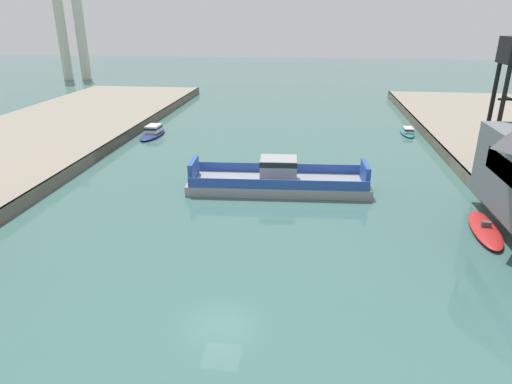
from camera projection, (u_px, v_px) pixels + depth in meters
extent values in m
plane|color=#3D6660|center=(221.00, 325.00, 28.60)|extent=(400.00, 400.00, 0.00)
cube|color=#423D38|center=(46.00, 188.00, 49.50)|extent=(0.30, 140.00, 1.53)
cube|color=#423D38|center=(496.00, 209.00, 44.05)|extent=(0.30, 140.00, 1.53)
cube|color=#939399|center=(278.00, 185.00, 50.90)|extent=(20.71, 7.03, 1.10)
cube|color=#284CA3|center=(279.00, 168.00, 53.14)|extent=(19.56, 1.29, 1.10)
cube|color=#284CA3|center=(278.00, 185.00, 47.85)|extent=(19.56, 1.29, 1.10)
cube|color=#939399|center=(278.00, 169.00, 50.21)|extent=(4.26, 3.44, 2.64)
cube|color=black|center=(279.00, 161.00, 49.85)|extent=(4.31, 3.48, 0.60)
cube|color=#284CA3|center=(365.00, 173.00, 49.71)|extent=(0.74, 4.10, 2.20)
cube|color=#284CA3|center=(194.00, 169.00, 50.87)|extent=(0.74, 4.10, 2.20)
ellipsoid|color=#237075|center=(407.00, 133.00, 75.18)|extent=(2.13, 6.75, 0.44)
cube|color=silver|center=(408.00, 130.00, 74.49)|extent=(1.47, 2.37, 0.78)
cube|color=black|center=(408.00, 129.00, 74.46)|extent=(1.51, 2.44, 0.23)
ellipsoid|color=red|center=(485.00, 229.00, 40.83)|extent=(3.30, 8.60, 0.59)
cube|color=#4C4C51|center=(486.00, 224.00, 40.63)|extent=(0.88, 0.49, 0.50)
ellipsoid|color=navy|center=(153.00, 134.00, 73.74)|extent=(3.14, 8.43, 0.56)
cube|color=silver|center=(154.00, 128.00, 74.00)|extent=(2.09, 2.99, 1.15)
cube|color=black|center=(154.00, 128.00, 73.95)|extent=(2.15, 3.07, 0.35)
cylinder|color=black|center=(488.00, 123.00, 47.84)|extent=(0.44, 0.44, 12.58)
cylinder|color=black|center=(498.00, 129.00, 45.41)|extent=(0.44, 0.44, 12.58)
cube|color=black|center=(502.00, 144.00, 47.17)|extent=(2.63, 0.20, 0.20)
cube|color=black|center=(502.00, 144.00, 47.17)|extent=(0.20, 2.63, 0.20)
cube|color=black|center=(512.00, 99.00, 45.46)|extent=(2.63, 0.20, 0.20)
cube|color=black|center=(512.00, 99.00, 45.46)|extent=(0.20, 2.63, 0.20)
cylinder|color=beige|center=(60.00, 19.00, 133.07)|extent=(2.83, 2.83, 35.39)
cylinder|color=beige|center=(80.00, 30.00, 134.96)|extent=(2.90, 2.90, 29.22)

